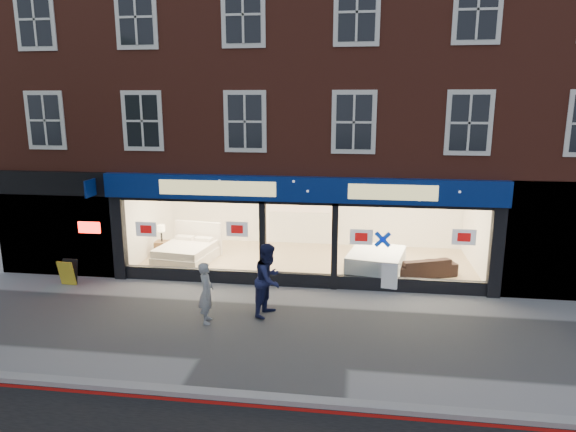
% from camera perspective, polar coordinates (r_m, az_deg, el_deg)
% --- Properties ---
extents(ground, '(120.00, 120.00, 0.00)m').
position_cam_1_polar(ground, '(12.53, -0.57, -12.71)').
color(ground, gray).
rests_on(ground, ground).
extents(kerb_line, '(60.00, 0.10, 0.01)m').
position_cam_1_polar(kerb_line, '(9.86, -3.43, -20.37)').
color(kerb_line, '#8C0A07').
rests_on(kerb_line, ground).
extents(kerb_stone, '(60.00, 0.25, 0.12)m').
position_cam_1_polar(kerb_stone, '(10.00, -3.20, -19.49)').
color(kerb_stone, gray).
rests_on(kerb_stone, ground).
extents(showroom_floor, '(11.00, 4.50, 0.10)m').
position_cam_1_polar(showroom_floor, '(17.36, 2.01, -5.13)').
color(showroom_floor, tan).
rests_on(showroom_floor, ground).
extents(building, '(19.00, 8.26, 10.30)m').
position_cam_1_polar(building, '(18.24, 2.71, 16.81)').
color(building, maroon).
rests_on(building, ground).
extents(display_bed, '(1.93, 2.25, 1.15)m').
position_cam_1_polar(display_bed, '(17.57, -11.11, -3.87)').
color(display_bed, white).
rests_on(display_bed, showroom_floor).
extents(bedside_table, '(0.49, 0.49, 0.55)m').
position_cam_1_polar(bedside_table, '(18.22, -13.79, -3.57)').
color(bedside_table, brown).
rests_on(bedside_table, showroom_floor).
extents(mattress_stack, '(1.92, 2.24, 0.78)m').
position_cam_1_polar(mattress_stack, '(15.99, 9.74, -5.26)').
color(mattress_stack, white).
rests_on(mattress_stack, showroom_floor).
extents(sofa, '(2.16, 1.49, 0.59)m').
position_cam_1_polar(sofa, '(16.34, 14.71, -5.45)').
color(sofa, black).
rests_on(sofa, showroom_floor).
extents(a_board, '(0.52, 0.35, 0.77)m').
position_cam_1_polar(a_board, '(16.66, -23.23, -5.77)').
color(a_board, gold).
rests_on(a_board, ground).
extents(pedestrian_grey, '(0.46, 0.61, 1.54)m').
position_cam_1_polar(pedestrian_grey, '(12.89, -9.05, -8.41)').
color(pedestrian_grey, '#93969A').
rests_on(pedestrian_grey, ground).
extents(pedestrian_blue, '(0.95, 1.08, 1.88)m').
position_cam_1_polar(pedestrian_blue, '(13.11, -2.16, -7.06)').
color(pedestrian_blue, '#171B41').
rests_on(pedestrian_blue, ground).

